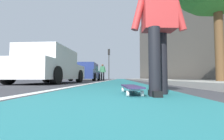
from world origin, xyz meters
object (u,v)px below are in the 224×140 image
object	(u,v)px
parked_car_mid	(86,72)
traffic_light	(109,59)
skateboard	(131,87)
pedestrian_distant	(103,71)
skater_person	(158,22)
parked_car_near	(50,67)

from	to	relation	value
parked_car_mid	traffic_light	size ratio (longest dim) A/B	1.08
skateboard	pedestrian_distant	distance (m)	13.48
skater_person	parked_car_mid	size ratio (longest dim) A/B	0.36
parked_car_near	pedestrian_distant	distance (m)	9.06
skateboard	skater_person	bearing A→B (deg)	-113.40
skateboard	parked_car_mid	xyz separation A→B (m)	(10.86, 3.09, 0.62)
parked_car_near	traffic_light	size ratio (longest dim) A/B	1.03
traffic_light	skateboard	bearing A→B (deg)	-174.66
parked_car_mid	pedestrian_distant	size ratio (longest dim) A/B	2.81
parked_car_mid	parked_car_near	bearing A→B (deg)	179.30
skater_person	pedestrian_distant	world-z (taller)	skater_person
traffic_light	parked_car_near	bearing A→B (deg)	174.59
parked_car_near	traffic_light	world-z (taller)	traffic_light
skater_person	parked_car_mid	bearing A→B (deg)	17.32
skateboard	parked_car_near	world-z (taller)	parked_car_near
skateboard	traffic_light	world-z (taller)	traffic_light
skateboard	parked_car_mid	distance (m)	11.31
traffic_light	pedestrian_distant	world-z (taller)	traffic_light
skateboard	parked_car_near	xyz separation A→B (m)	(4.32, 3.17, 0.61)
skater_person	parked_car_near	xyz separation A→B (m)	(4.47, 3.51, -0.23)
traffic_light	parked_car_mid	bearing A→B (deg)	170.86
skateboard	skater_person	xyz separation A→B (m)	(-0.15, -0.35, 0.84)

